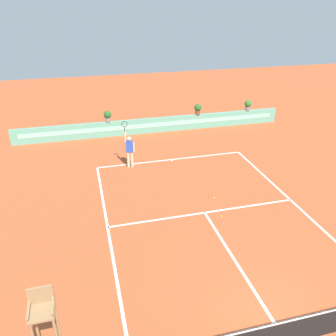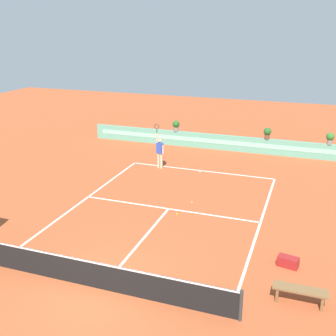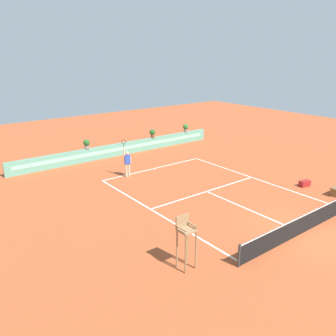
# 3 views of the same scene
# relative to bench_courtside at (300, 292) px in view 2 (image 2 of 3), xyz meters

# --- Properties ---
(ground_plane) EXTENTS (60.00, 60.00, 0.00)m
(ground_plane) POSITION_rel_bench_courtside_xyz_m (-5.93, 4.64, -0.38)
(ground_plane) COLOR #A84C28
(court_lines) EXTENTS (8.32, 11.94, 0.01)m
(court_lines) POSITION_rel_bench_courtside_xyz_m (-5.93, 5.35, -0.37)
(court_lines) COLOR white
(court_lines) RESTS_ON ground
(net) EXTENTS (8.92, 0.10, 1.00)m
(net) POSITION_rel_bench_courtside_xyz_m (-5.93, -1.36, 0.13)
(net) COLOR #333333
(net) RESTS_ON ground
(back_wall_barrier) EXTENTS (18.00, 0.21, 1.00)m
(back_wall_barrier) POSITION_rel_bench_courtside_xyz_m (-5.93, 15.02, 0.12)
(back_wall_barrier) COLOR #60A88E
(back_wall_barrier) RESTS_ON ground
(bench_courtside) EXTENTS (1.60, 0.44, 0.51)m
(bench_courtside) POSITION_rel_bench_courtside_xyz_m (0.00, 0.00, 0.00)
(bench_courtside) COLOR brown
(bench_courtside) RESTS_ON ground
(gear_bag) EXTENTS (0.75, 0.48, 0.36)m
(gear_bag) POSITION_rel_bench_courtside_xyz_m (-0.48, 1.96, -0.20)
(gear_bag) COLOR maroon
(gear_bag) RESTS_ON ground
(tennis_player) EXTENTS (0.61, 0.30, 2.58)m
(tennis_player) POSITION_rel_bench_courtside_xyz_m (-8.30, 10.20, 0.67)
(tennis_player) COLOR beige
(tennis_player) RESTS_ON ground
(tennis_ball_near_baseline) EXTENTS (0.07, 0.07, 0.07)m
(tennis_ball_near_baseline) POSITION_rel_bench_courtside_xyz_m (-5.37, 4.57, -0.34)
(tennis_ball_near_baseline) COLOR #CCE033
(tennis_ball_near_baseline) RESTS_ON ground
(tennis_ball_mid_court) EXTENTS (0.07, 0.07, 0.07)m
(tennis_ball_mid_court) POSITION_rel_bench_courtside_xyz_m (-5.12, 6.02, -0.34)
(tennis_ball_mid_court) COLOR #CCE033
(tennis_ball_mid_court) RESTS_ON ground
(potted_plant_left) EXTENTS (0.48, 0.48, 0.72)m
(potted_plant_left) POSITION_rel_bench_courtside_xyz_m (-8.94, 15.03, 1.04)
(potted_plant_left) COLOR gray
(potted_plant_left) RESTS_ON back_wall_barrier
(potted_plant_right) EXTENTS (0.48, 0.48, 0.72)m
(potted_plant_right) POSITION_rel_bench_courtside_xyz_m (-2.86, 15.03, 1.04)
(potted_plant_right) COLOR brown
(potted_plant_right) RESTS_ON back_wall_barrier
(potted_plant_far_right) EXTENTS (0.48, 0.48, 0.72)m
(potted_plant_far_right) POSITION_rel_bench_courtside_xyz_m (0.86, 15.03, 1.04)
(potted_plant_far_right) COLOR gray
(potted_plant_far_right) RESTS_ON back_wall_barrier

